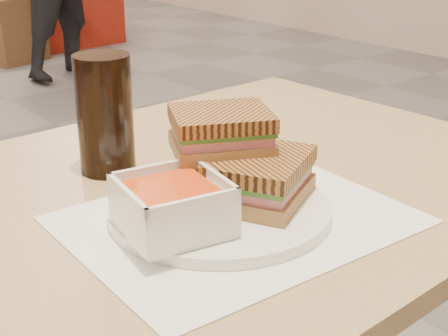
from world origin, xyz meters
TOP-DOWN VIEW (x-y plane):
  - main_table at (-0.04, -1.90)m, footprint 1.23×0.75m
  - tray_liner at (0.02, -2.01)m, footprint 0.41×0.32m
  - plate at (0.02, -1.98)m, footprint 0.27×0.27m
  - soup_bowl at (-0.07, -2.00)m, footprint 0.13×0.13m
  - panini_lower at (0.06, -2.00)m, footprint 0.16×0.15m
  - panini_upper at (0.05, -1.95)m, footprint 0.15×0.14m
  - cola_glass at (-0.01, -1.77)m, footprint 0.08×0.08m
  - bg_chair_1l at (1.44, 2.24)m, footprint 0.52×0.52m
  - bg_chair_1r at (2.39, 2.75)m, footprint 0.45×0.45m

SIDE VIEW (x-z plane):
  - bg_chair_1r at x=2.39m, z-range 0.00..0.43m
  - bg_chair_1l at x=1.44m, z-range 0.00..0.47m
  - main_table at x=-0.04m, z-range 0.26..1.01m
  - tray_liner at x=0.02m, z-range 0.75..0.75m
  - plate at x=0.02m, z-range 0.75..0.77m
  - soup_bowl at x=-0.07m, z-range 0.76..0.82m
  - panini_lower at x=0.06m, z-range 0.77..0.82m
  - cola_glass at x=-0.01m, z-range 0.75..0.92m
  - panini_upper at x=0.05m, z-range 0.82..0.87m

